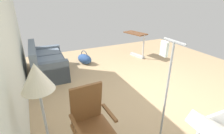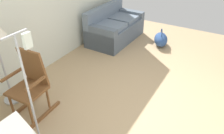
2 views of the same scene
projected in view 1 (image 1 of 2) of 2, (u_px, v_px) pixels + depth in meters
The scene contains 7 objects.
ground_plane at pixel (142, 93), 3.88m from camera, with size 7.47×7.47×0.00m, color tan.
back_wall at pixel (7, 51), 2.38m from camera, with size 6.18×0.10×2.70m, color silver.
couch at pixel (47, 63), 4.69m from camera, with size 1.62×0.88×0.85m.
rocking_chair at pixel (91, 124), 2.25m from camera, with size 0.78×0.52×1.05m.
floor_lamp at pixel (38, 86), 1.73m from camera, with size 0.34×0.34×1.48m.
overbed_table at pixel (137, 42), 5.91m from camera, with size 0.88×0.58×0.84m.
duffel_bag at pixel (85, 59), 5.44m from camera, with size 0.64×0.51×0.43m.
Camera 1 is at (-2.69, 2.04, 2.10)m, focal length 27.12 mm.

